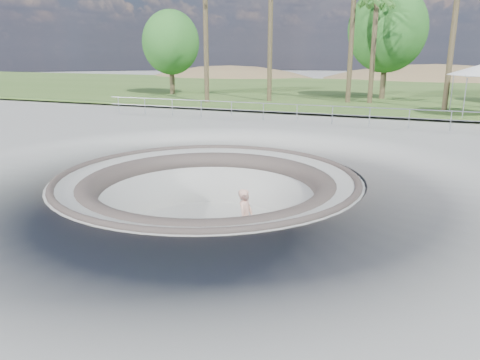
# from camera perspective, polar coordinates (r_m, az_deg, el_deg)

# --- Properties ---
(ground) EXTENTS (180.00, 180.00, 0.00)m
(ground) POSITION_cam_1_polar(r_m,az_deg,el_deg) (15.89, -4.00, 0.41)
(ground) COLOR gray
(ground) RESTS_ON ground
(skate_bowl) EXTENTS (14.00, 14.00, 4.10)m
(skate_bowl) POSITION_cam_1_polar(r_m,az_deg,el_deg) (16.46, -3.88, -5.75)
(skate_bowl) COLOR gray
(skate_bowl) RESTS_ON ground
(grass_strip) EXTENTS (180.00, 36.00, 0.12)m
(grass_strip) POSITION_cam_1_polar(r_m,az_deg,el_deg) (48.47, 13.56, 10.53)
(grass_strip) COLOR #3F6026
(grass_strip) RESTS_ON ground
(distant_hills) EXTENTS (103.20, 45.00, 28.60)m
(distant_hills) POSITION_cam_1_polar(r_m,az_deg,el_deg) (71.96, 18.79, 5.85)
(distant_hills) COLOR brown
(distant_hills) RESTS_ON ground
(safety_railing) EXTENTS (25.00, 0.06, 1.03)m
(safety_railing) POSITION_cam_1_polar(r_m,az_deg,el_deg) (26.90, 6.96, 8.10)
(safety_railing) COLOR #95989D
(safety_railing) RESTS_ON ground
(skateboard) EXTENTS (0.75, 0.42, 0.08)m
(skateboard) POSITION_cam_1_polar(r_m,az_deg,el_deg) (14.89, 0.65, -8.14)
(skateboard) COLOR brown
(skateboard) RESTS_ON ground
(skater) EXTENTS (0.47, 0.70, 1.87)m
(skater) POSITION_cam_1_polar(r_m,az_deg,el_deg) (14.53, 0.66, -4.71)
(skater) COLOR #D8A18C
(skater) RESTS_ON skateboard
(palm_d) EXTENTS (2.60, 2.60, 8.67)m
(palm_d) POSITION_cam_1_polar(r_m,az_deg,el_deg) (37.00, 16.37, 20.33)
(palm_d) COLOR brown
(palm_d) RESTS_ON ground
(bushy_tree_left) EXTENTS (5.13, 4.66, 7.40)m
(bushy_tree_left) POSITION_cam_1_polar(r_m,az_deg,el_deg) (43.42, -8.45, 16.24)
(bushy_tree_left) COLOR brown
(bushy_tree_left) RESTS_ON ground
(bushy_tree_mid) EXTENTS (6.17, 5.61, 8.91)m
(bushy_tree_mid) POSITION_cam_1_polar(r_m,az_deg,el_deg) (40.44, 17.51, 17.11)
(bushy_tree_mid) COLOR brown
(bushy_tree_mid) RESTS_ON ground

